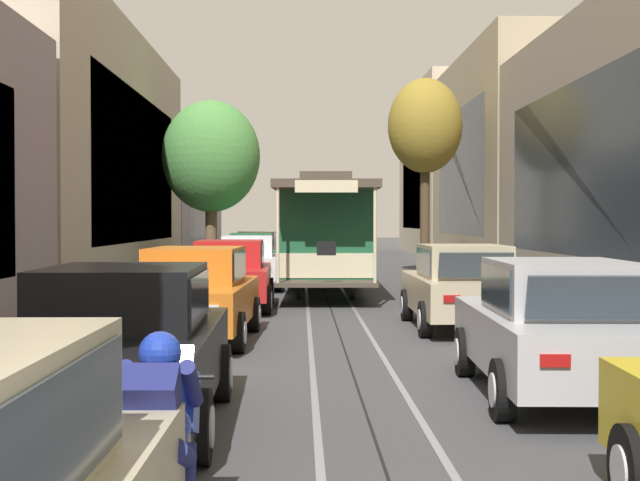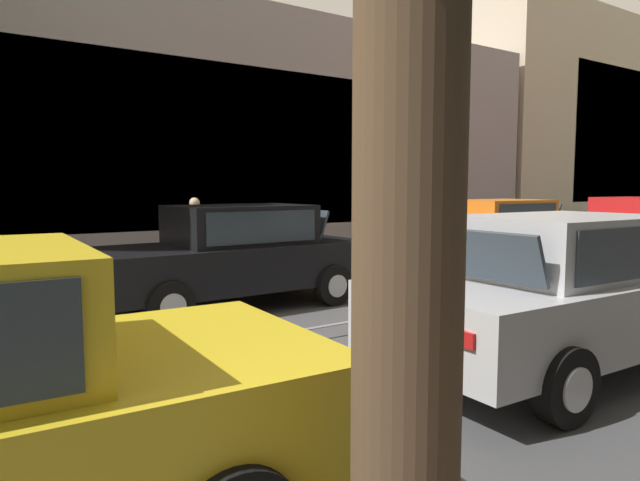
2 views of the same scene
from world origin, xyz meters
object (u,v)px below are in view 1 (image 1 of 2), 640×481
street_tree_kerb_left_second (211,157)px  motorcycle_with_rider (157,456)px  parked_car_red_fourth_left (230,274)px  parked_car_green_sixth_left (251,255)px  parked_car_beige_far_left (257,250)px  cable_car_trolley (325,234)px  parked_car_silver_second_right (559,328)px  parked_car_black_second_left (122,347)px  parked_car_orange_mid_left (195,294)px  fire_hydrant (91,329)px  parked_car_beige_mid_right (462,286)px  parked_car_white_fifth_left (247,262)px  street_tree_kerb_right_second (425,127)px

street_tree_kerb_left_second → motorcycle_with_rider: 28.41m
parked_car_red_fourth_left → parked_car_green_sixth_left: bearing=90.9°
motorcycle_with_rider → parked_car_red_fourth_left: bearing=92.9°
parked_car_beige_far_left → cable_car_trolley: bearing=-78.8°
parked_car_green_sixth_left → parked_car_silver_second_right: 23.05m
parked_car_black_second_left → parked_car_orange_mid_left: bearing=90.4°
street_tree_kerb_left_second → cable_car_trolley: street_tree_kerb_left_second is taller
motorcycle_with_rider → parked_car_black_second_left: bearing=104.4°
parked_car_beige_far_left → fire_hydrant: (-1.27, -24.84, -0.38)m
parked_car_green_sixth_left → street_tree_kerb_left_second: size_ratio=0.68×
parked_car_orange_mid_left → fire_hydrant: (-1.34, -1.75, -0.38)m
parked_car_silver_second_right → motorcycle_with_rider: 6.29m
cable_car_trolley → motorcycle_with_rider: cable_car_trolley is taller
parked_car_beige_mid_right → parked_car_green_sixth_left: bearing=106.9°
fire_hydrant → parked_car_orange_mid_left: bearing=52.7°
parked_car_orange_mid_left → fire_hydrant: 2.23m
parked_car_black_second_left → parked_car_orange_mid_left: (-0.04, 6.38, 0.00)m
parked_car_white_fifth_left → motorcycle_with_rider: (0.77, -21.70, -0.15)m
parked_car_green_sixth_left → street_tree_kerb_right_second: size_ratio=0.59×
parked_car_beige_far_left → parked_car_silver_second_right: 28.41m
parked_car_beige_mid_right → parked_car_black_second_left: bearing=-120.8°
parked_car_silver_second_right → fire_hydrant: (-6.10, 3.16, -0.38)m
parked_car_green_sixth_left → parked_car_beige_far_left: size_ratio=1.00×
street_tree_kerb_left_second → cable_car_trolley: 9.33m
parked_car_silver_second_right → fire_hydrant: 6.88m
parked_car_black_second_left → parked_car_silver_second_right: bearing=17.3°
parked_car_black_second_left → parked_car_red_fourth_left: size_ratio=1.00×
parked_car_green_sixth_left → parked_car_beige_far_left: (-0.04, 5.45, 0.00)m
parked_car_black_second_left → parked_car_red_fourth_left: (0.11, 11.90, 0.00)m
parked_car_green_sixth_left → parked_car_beige_far_left: 5.45m
parked_car_orange_mid_left → cable_car_trolley: size_ratio=0.48×
parked_car_orange_mid_left → street_tree_kerb_right_second: bearing=71.0°
parked_car_orange_mid_left → parked_car_white_fifth_left: bearing=89.1°
parked_car_black_second_left → parked_car_white_fifth_left: same height
parked_car_white_fifth_left → parked_car_black_second_left: bearing=-90.4°
parked_car_silver_second_right → street_tree_kerb_left_second: (-6.29, 23.07, 3.58)m
fire_hydrant → cable_car_trolley: bearing=72.3°
parked_car_red_fourth_left → parked_car_black_second_left: bearing=-90.5°
parked_car_silver_second_right → cable_car_trolley: 15.28m
parked_car_black_second_left → motorcycle_with_rider: parked_car_black_second_left is taller
parked_car_red_fourth_left → fire_hydrant: 7.43m
parked_car_red_fourth_left → parked_car_silver_second_right: (4.61, -10.43, 0.00)m
parked_car_white_fifth_left → fire_hydrant: (-1.51, -13.55, -0.38)m
motorcycle_with_rider → street_tree_kerb_right_second: bearing=79.1°
parked_car_green_sixth_left → motorcycle_with_rider: (0.98, -27.54, -0.15)m
parked_car_white_fifth_left → parked_car_green_sixth_left: 5.84m
parked_car_orange_mid_left → cable_car_trolley: cable_car_trolley is taller
parked_car_beige_far_left → street_tree_kerb_left_second: (-1.46, -4.93, 3.58)m
parked_car_beige_far_left → parked_car_beige_mid_right: (4.90, -21.44, 0.00)m
parked_car_orange_mid_left → motorcycle_with_rider: 9.95m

